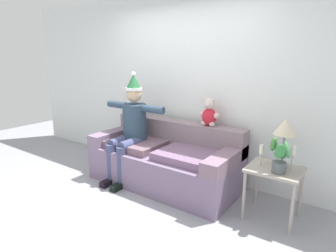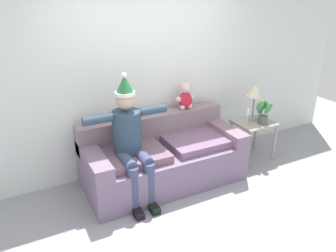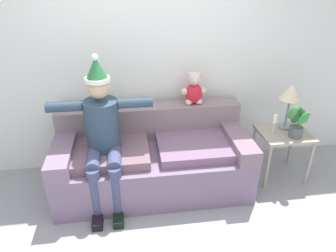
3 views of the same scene
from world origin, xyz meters
name	(u,v)px [view 2 (image 2 of 3)]	position (x,y,z in m)	size (l,w,h in m)	color
ground_plane	(202,222)	(0.00, 0.00, 0.00)	(10.00, 10.00, 0.00)	gray
back_wall	(144,74)	(0.00, 1.55, 1.35)	(7.00, 0.10, 2.70)	silver
couch	(163,157)	(0.00, 1.00, 0.34)	(2.07, 0.94, 0.85)	slate
person_seated	(130,138)	(-0.50, 0.83, 0.80)	(1.02, 0.77, 1.56)	#2D4256
teddy_bear	(185,97)	(0.51, 1.30, 1.02)	(0.29, 0.17, 0.38)	red
side_table	(254,128)	(1.49, 0.95, 0.50)	(0.56, 0.48, 0.59)	#A49A8F
table_lamp	(255,92)	(1.54, 1.05, 1.01)	(0.24, 0.24, 0.54)	#86929D
potted_plant	(264,112)	(1.55, 0.85, 0.78)	(0.25, 0.25, 0.40)	#51595B
candle_tall	(248,114)	(1.34, 0.93, 0.74)	(0.04, 0.04, 0.24)	beige
candle_short	(262,108)	(1.65, 0.99, 0.77)	(0.04, 0.04, 0.27)	beige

